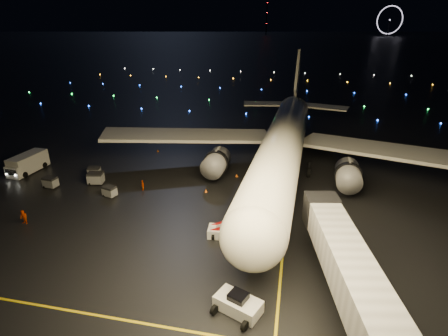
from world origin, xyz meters
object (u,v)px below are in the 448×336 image
at_px(crew_b, 24,217).
at_px(baggage_cart_3, 50,182).
at_px(baggage_cart_1, 94,172).
at_px(airliner, 286,118).
at_px(crew_c, 143,185).
at_px(baggage_cart_2, 96,178).
at_px(service_truck, 28,163).
at_px(baggage_cart_0, 110,191).
at_px(pushback_tug, 238,302).
at_px(belt_loader, 229,224).

distance_m(crew_b, baggage_cart_3, 10.37).
relative_size(baggage_cart_1, baggage_cart_3, 0.94).
bearing_deg(airliner, crew_c, -145.12).
xyz_separation_m(airliner, crew_c, (-19.70, -12.40, -7.96)).
bearing_deg(baggage_cart_2, baggage_cart_1, 113.38).
bearing_deg(baggage_cart_1, service_truck, 169.94).
bearing_deg(baggage_cart_0, crew_c, 54.16).
distance_m(airliner, baggage_cart_3, 37.31).
relative_size(baggage_cart_0, baggage_cart_2, 0.82).
xyz_separation_m(airliner, baggage_cart_3, (-33.49, -14.41, -7.92)).
height_order(pushback_tug, baggage_cart_0, pushback_tug).
bearing_deg(baggage_cart_1, crew_c, -30.02).
relative_size(pushback_tug, crew_c, 2.53).
distance_m(pushback_tug, baggage_cart_1, 35.91).
bearing_deg(baggage_cart_1, baggage_cart_3, -140.97).
relative_size(baggage_cart_0, baggage_cart_3, 0.94).
distance_m(baggage_cart_1, baggage_cart_3, 6.58).
distance_m(airliner, baggage_cart_2, 31.00).
distance_m(crew_c, baggage_cart_2, 7.86).
height_order(pushback_tug, crew_c, pushback_tug).
height_order(airliner, belt_loader, airliner).
relative_size(crew_c, baggage_cart_0, 0.85).
xyz_separation_m(belt_loader, baggage_cart_3, (-28.48, 7.32, -0.88)).
xyz_separation_m(service_truck, crew_b, (10.97, -14.45, -0.59)).
bearing_deg(baggage_cart_2, baggage_cart_0, -50.98).
distance_m(airliner, baggage_cart_0, 29.08).
relative_size(crew_c, baggage_cart_3, 0.81).
bearing_deg(crew_b, baggage_cart_1, 101.16).
height_order(crew_b, crew_c, crew_b).
xyz_separation_m(baggage_cart_0, baggage_cart_3, (-10.09, 0.90, 0.05)).
bearing_deg(airliner, baggage_cart_2, -153.92).
relative_size(pushback_tug, belt_loader, 0.56).
bearing_deg(belt_loader, baggage_cart_0, 155.66).
relative_size(crew_c, baggage_cart_1, 0.86).
height_order(baggage_cart_1, baggage_cart_2, baggage_cart_2).
height_order(belt_loader, crew_c, belt_loader).
bearing_deg(baggage_cart_3, service_truck, 153.45).
height_order(baggage_cart_0, baggage_cart_1, baggage_cart_0).
relative_size(service_truck, baggage_cart_2, 3.71).
height_order(airliner, baggage_cart_1, airliner).
xyz_separation_m(crew_b, baggage_cart_1, (0.56, 14.87, -0.15)).
height_order(pushback_tug, crew_b, pushback_tug).
bearing_deg(baggage_cart_3, baggage_cart_0, 0.77).
bearing_deg(baggage_cart_3, baggage_cart_1, 57.07).
bearing_deg(airliner, pushback_tug, -90.99).
bearing_deg(baggage_cart_2, crew_b, -112.58).
bearing_deg(baggage_cart_2, belt_loader, -35.07).
height_order(baggage_cart_0, baggage_cart_3, baggage_cart_3).
bearing_deg(baggage_cart_0, pushback_tug, -23.11).
relative_size(baggage_cart_2, baggage_cart_3, 1.15).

